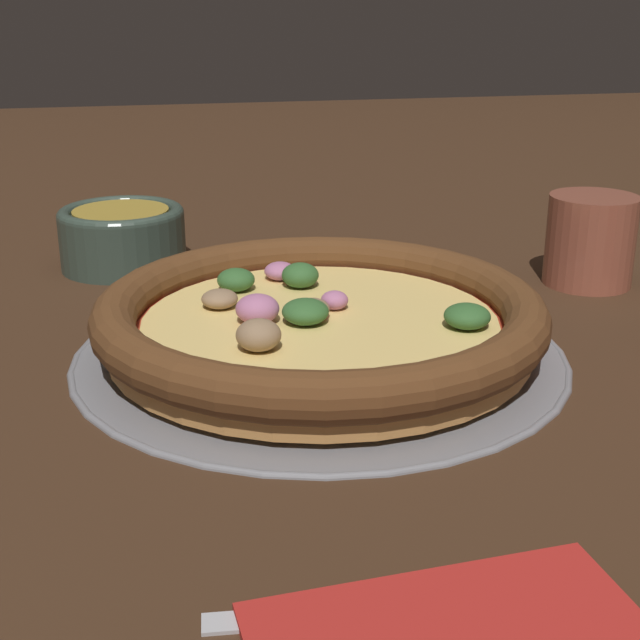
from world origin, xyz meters
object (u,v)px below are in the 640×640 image
object	(u,v)px
bowl_near	(122,234)
drinking_cup	(590,240)
pizza	(319,318)
fork	(442,604)
pizza_tray	(320,350)

from	to	relation	value
bowl_near	drinking_cup	bearing A→B (deg)	160.76
bowl_near	drinking_cup	size ratio (longest dim) A/B	1.47
pizza	fork	distance (m)	0.27
fork	drinking_cup	bearing A→B (deg)	60.57
pizza_tray	pizza	bearing A→B (deg)	-41.06
bowl_near	fork	distance (m)	0.53
pizza_tray	fork	bearing A→B (deg)	88.09
drinking_cup	pizza_tray	bearing A→B (deg)	22.88
pizza	bowl_near	size ratio (longest dim) A/B	2.74
bowl_near	pizza	bearing A→B (deg)	117.82
pizza_tray	bowl_near	bearing A→B (deg)	-62.14
pizza_tray	pizza	size ratio (longest dim) A/B	1.10
pizza_tray	drinking_cup	xyz separation A→B (m)	(-0.26, -0.11, 0.03)
pizza_tray	pizza	distance (m)	0.02
drinking_cup	bowl_near	bearing A→B (deg)	-19.24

